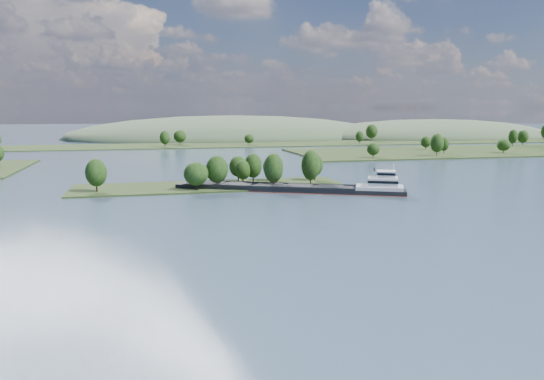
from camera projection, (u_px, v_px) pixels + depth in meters
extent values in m
plane|color=#385062|center=(238.00, 220.00, 139.33)|extent=(1800.00, 1800.00, 0.00)
cube|color=#233417|center=(210.00, 187.00, 196.99)|extent=(100.00, 30.00, 1.20)
cylinder|color=black|center=(273.00, 183.00, 189.73)|extent=(0.50, 0.50, 4.11)
ellipsoid|color=black|center=(273.00, 168.00, 188.93)|extent=(7.15, 7.15, 10.58)
cylinder|color=black|center=(238.00, 177.00, 209.58)|extent=(0.50, 0.50, 3.22)
ellipsoid|color=black|center=(238.00, 166.00, 208.95)|extent=(7.19, 7.19, 8.28)
cylinder|color=black|center=(217.00, 183.00, 189.82)|extent=(0.50, 0.50, 3.86)
ellipsoid|color=black|center=(217.00, 169.00, 189.07)|extent=(8.09, 8.09, 9.92)
cylinder|color=black|center=(243.00, 180.00, 202.10)|extent=(0.50, 0.50, 2.92)
ellipsoid|color=black|center=(243.00, 170.00, 201.53)|extent=(6.09, 6.09, 7.50)
cylinder|color=black|center=(196.00, 185.00, 185.68)|extent=(0.50, 0.50, 3.24)
ellipsoid|color=black|center=(196.00, 174.00, 185.05)|extent=(8.71, 8.71, 8.33)
cylinder|color=black|center=(97.00, 186.00, 181.72)|extent=(0.50, 0.50, 3.74)
ellipsoid|color=black|center=(96.00, 173.00, 180.99)|extent=(7.32, 7.32, 9.61)
cylinder|color=black|center=(253.00, 178.00, 204.18)|extent=(0.50, 0.50, 3.71)
ellipsoid|color=black|center=(253.00, 166.00, 203.46)|extent=(6.81, 6.81, 9.55)
cylinder|color=black|center=(315.00, 176.00, 210.76)|extent=(0.50, 0.50, 3.50)
ellipsoid|color=black|center=(315.00, 165.00, 210.08)|extent=(6.44, 6.44, 9.00)
cylinder|color=black|center=(310.00, 180.00, 195.19)|extent=(0.50, 0.50, 4.37)
ellipsoid|color=black|center=(311.00, 165.00, 194.34)|extent=(6.90, 6.90, 11.25)
cylinder|color=black|center=(273.00, 177.00, 209.59)|extent=(0.50, 0.50, 3.17)
ellipsoid|color=black|center=(273.00, 167.00, 208.97)|extent=(8.00, 8.00, 8.14)
cube|color=#233417|center=(522.00, 151.00, 365.23)|extent=(320.00, 90.00, 1.60)
cylinder|color=black|center=(373.00, 155.00, 304.26)|extent=(0.50, 0.50, 2.84)
ellipsoid|color=black|center=(373.00, 149.00, 303.71)|extent=(7.26, 7.26, 7.30)
cylinder|color=black|center=(523.00, 143.00, 404.59)|extent=(0.50, 0.50, 3.80)
ellipsoid|color=black|center=(523.00, 137.00, 403.84)|extent=(8.04, 8.04, 9.77)
cylinder|color=black|center=(503.00, 151.00, 335.49)|extent=(0.50, 0.50, 2.84)
ellipsoid|color=black|center=(504.00, 145.00, 334.93)|extent=(8.25, 8.25, 7.32)
cylinder|color=black|center=(437.00, 152.00, 314.33)|extent=(0.50, 0.50, 4.37)
ellipsoid|color=black|center=(437.00, 143.00, 313.48)|extent=(8.01, 8.01, 11.23)
cylinder|color=black|center=(444.00, 151.00, 330.92)|extent=(0.50, 0.50, 3.37)
ellipsoid|color=black|center=(444.00, 144.00, 330.26)|extent=(5.99, 5.99, 8.68)
cylinder|color=black|center=(426.00, 147.00, 363.41)|extent=(0.50, 0.50, 3.01)
ellipsoid|color=black|center=(426.00, 142.00, 362.82)|extent=(6.91, 6.91, 7.74)
cylinder|color=black|center=(513.00, 144.00, 393.56)|extent=(0.50, 0.50, 4.13)
ellipsoid|color=black|center=(513.00, 137.00, 392.76)|extent=(6.74, 6.74, 10.63)
cube|color=#233417|center=(176.00, 146.00, 408.41)|extent=(900.00, 60.00, 1.20)
cylinder|color=black|center=(359.00, 142.00, 424.31)|extent=(0.50, 0.50, 3.38)
ellipsoid|color=black|center=(360.00, 136.00, 423.65)|extent=(6.45, 6.45, 8.70)
cylinder|color=black|center=(180.00, 142.00, 414.28)|extent=(0.50, 0.50, 3.74)
ellipsoid|color=black|center=(180.00, 136.00, 413.55)|extent=(9.80, 9.80, 9.62)
cylinder|color=black|center=(544.00, 138.00, 470.67)|extent=(0.50, 0.50, 4.49)
cylinder|color=black|center=(371.00, 138.00, 461.90)|extent=(0.50, 0.50, 4.73)
ellipsoid|color=black|center=(372.00, 131.00, 460.98)|extent=(10.27, 10.27, 12.17)
cylinder|color=black|center=(249.00, 143.00, 412.37)|extent=(0.50, 0.50, 2.77)
ellipsoid|color=black|center=(249.00, 139.00, 411.83)|extent=(7.66, 7.66, 7.13)
cylinder|color=black|center=(165.00, 144.00, 389.26)|extent=(0.50, 0.50, 3.93)
ellipsoid|color=black|center=(165.00, 138.00, 388.49)|extent=(7.40, 7.40, 10.10)
ellipsoid|color=#405339|center=(432.00, 137.00, 535.50)|extent=(260.00, 140.00, 36.00)
ellipsoid|color=#405339|center=(232.00, 138.00, 518.32)|extent=(320.00, 160.00, 44.00)
cube|color=black|center=(291.00, 190.00, 187.18)|extent=(76.03, 41.99, 2.18)
cube|color=maroon|center=(291.00, 191.00, 187.24)|extent=(76.30, 42.25, 0.25)
cube|color=black|center=(272.00, 183.00, 193.18)|extent=(55.89, 25.93, 0.79)
cube|color=black|center=(266.00, 187.00, 183.78)|extent=(55.89, 25.93, 0.79)
cube|color=black|center=(269.00, 186.00, 188.50)|extent=(57.64, 32.84, 0.30)
cube|color=black|center=(211.00, 183.00, 192.63)|extent=(11.47, 11.08, 0.35)
cube|color=black|center=(240.00, 184.00, 190.54)|extent=(11.47, 11.08, 0.35)
cube|color=black|center=(269.00, 185.00, 188.46)|extent=(11.47, 11.08, 0.35)
cube|color=black|center=(299.00, 186.00, 186.37)|extent=(11.47, 11.08, 0.35)
cube|color=black|center=(330.00, 187.00, 184.29)|extent=(11.47, 11.08, 0.35)
cube|color=black|center=(184.00, 185.00, 194.79)|extent=(6.41, 9.33, 1.98)
cylinder|color=black|center=(186.00, 182.00, 194.39)|extent=(0.31, 0.31, 2.18)
cube|color=silver|center=(380.00, 188.00, 181.04)|extent=(18.34, 15.23, 1.19)
cube|color=silver|center=(383.00, 182.00, 180.55)|extent=(12.29, 11.32, 2.97)
cube|color=black|center=(383.00, 181.00, 180.49)|extent=(12.55, 11.58, 0.89)
cube|color=silver|center=(386.00, 174.00, 179.96)|extent=(7.87, 7.87, 2.18)
cube|color=black|center=(386.00, 173.00, 179.90)|extent=(8.13, 8.13, 0.79)
cube|color=silver|center=(386.00, 171.00, 179.78)|extent=(8.39, 8.39, 0.20)
cylinder|color=silver|center=(394.00, 168.00, 179.13)|extent=(0.26, 0.26, 2.57)
cylinder|color=black|center=(374.00, 169.00, 183.39)|extent=(0.66, 0.66, 1.19)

